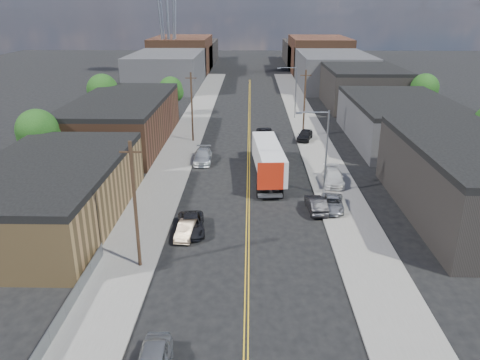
{
  "coord_description": "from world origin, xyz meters",
  "views": [
    {
      "loc": [
        0.13,
        -21.06,
        18.87
      ],
      "look_at": [
        -0.82,
        22.41,
        2.5
      ],
      "focal_mm": 35.0,
      "sensor_mm": 36.0,
      "label": 1
    }
  ],
  "objects_px": {
    "semi_truck": "(268,156)",
    "car_ahead_truck": "(265,134)",
    "car_right_lot_a": "(332,203)",
    "car_left_d": "(203,156)",
    "car_right_lot_c": "(305,135)",
    "car_left_b": "(186,230)",
    "car_right_oncoming": "(316,204)",
    "car_left_c": "(191,224)",
    "car_right_lot_b": "(333,177)"
  },
  "relations": [
    {
      "from": "car_left_b",
      "to": "car_left_c",
      "type": "height_order",
      "value": "car_left_c"
    },
    {
      "from": "car_left_b",
      "to": "car_right_lot_a",
      "type": "bearing_deg",
      "value": 28.18
    },
    {
      "from": "car_left_d",
      "to": "car_right_oncoming",
      "type": "height_order",
      "value": "car_left_d"
    },
    {
      "from": "car_right_lot_a",
      "to": "car_ahead_truck",
      "type": "distance_m",
      "value": 26.85
    },
    {
      "from": "car_right_oncoming",
      "to": "car_right_lot_a",
      "type": "relative_size",
      "value": 0.99
    },
    {
      "from": "semi_truck",
      "to": "car_left_c",
      "type": "xyz_separation_m",
      "value": [
        -7.24,
        -14.82,
        -1.63
      ]
    },
    {
      "from": "semi_truck",
      "to": "car_ahead_truck",
      "type": "height_order",
      "value": "semi_truck"
    },
    {
      "from": "car_right_lot_b",
      "to": "semi_truck",
      "type": "bearing_deg",
      "value": 160.96
    },
    {
      "from": "semi_truck",
      "to": "car_right_lot_b",
      "type": "distance_m",
      "value": 7.89
    },
    {
      "from": "car_left_d",
      "to": "car_right_oncoming",
      "type": "bearing_deg",
      "value": -51.73
    },
    {
      "from": "semi_truck",
      "to": "car_left_d",
      "type": "distance_m",
      "value": 9.45
    },
    {
      "from": "car_right_lot_a",
      "to": "car_right_lot_c",
      "type": "xyz_separation_m",
      "value": [
        0.0,
        24.84,
        0.13
      ]
    },
    {
      "from": "car_left_c",
      "to": "car_right_lot_b",
      "type": "height_order",
      "value": "car_right_lot_b"
    },
    {
      "from": "car_left_c",
      "to": "car_right_oncoming",
      "type": "xyz_separation_m",
      "value": [
        11.6,
        4.56,
        0.05
      ]
    },
    {
      "from": "car_left_d",
      "to": "car_right_lot_a",
      "type": "relative_size",
      "value": 1.19
    },
    {
      "from": "car_left_b",
      "to": "car_right_lot_c",
      "type": "height_order",
      "value": "car_right_lot_c"
    },
    {
      "from": "car_left_d",
      "to": "car_ahead_truck",
      "type": "bearing_deg",
      "value": 52.55
    },
    {
      "from": "car_left_d",
      "to": "car_right_lot_a",
      "type": "distance_m",
      "value": 20.32
    },
    {
      "from": "car_left_b",
      "to": "car_right_lot_a",
      "type": "height_order",
      "value": "car_right_lot_a"
    },
    {
      "from": "car_right_lot_c",
      "to": "semi_truck",
      "type": "bearing_deg",
      "value": -95.16
    },
    {
      "from": "car_right_lot_a",
      "to": "car_right_lot_b",
      "type": "relative_size",
      "value": 0.87
    },
    {
      "from": "semi_truck",
      "to": "car_left_b",
      "type": "height_order",
      "value": "semi_truck"
    },
    {
      "from": "car_right_lot_a",
      "to": "car_right_lot_b",
      "type": "xyz_separation_m",
      "value": [
        1.21,
        7.09,
        0.13
      ]
    },
    {
      "from": "car_left_d",
      "to": "semi_truck",
      "type": "bearing_deg",
      "value": -31.32
    },
    {
      "from": "semi_truck",
      "to": "car_right_lot_a",
      "type": "relative_size",
      "value": 3.46
    },
    {
      "from": "car_left_d",
      "to": "car_right_lot_c",
      "type": "bearing_deg",
      "value": 34.2
    },
    {
      "from": "car_right_lot_b",
      "to": "car_right_lot_c",
      "type": "distance_m",
      "value": 17.79
    },
    {
      "from": "car_right_oncoming",
      "to": "car_left_c",
      "type": "bearing_deg",
      "value": 17.3
    },
    {
      "from": "car_left_c",
      "to": "car_ahead_truck",
      "type": "bearing_deg",
      "value": 68.99
    },
    {
      "from": "semi_truck",
      "to": "car_right_lot_b",
      "type": "height_order",
      "value": "semi_truck"
    },
    {
      "from": "semi_truck",
      "to": "car_right_lot_b",
      "type": "bearing_deg",
      "value": -27.01
    },
    {
      "from": "car_right_lot_a",
      "to": "car_right_lot_b",
      "type": "height_order",
      "value": "car_right_lot_b"
    },
    {
      "from": "car_right_lot_b",
      "to": "car_right_lot_c",
      "type": "xyz_separation_m",
      "value": [
        -1.21,
        17.75,
        0.01
      ]
    },
    {
      "from": "car_left_b",
      "to": "car_right_lot_a",
      "type": "xyz_separation_m",
      "value": [
        13.51,
        5.69,
        0.14
      ]
    },
    {
      "from": "car_ahead_truck",
      "to": "car_left_c",
      "type": "bearing_deg",
      "value": -108.59
    },
    {
      "from": "car_right_oncoming",
      "to": "car_right_lot_a",
      "type": "bearing_deg",
      "value": -176.99
    },
    {
      "from": "car_right_oncoming",
      "to": "car_right_lot_c",
      "type": "distance_m",
      "value": 25.1
    },
    {
      "from": "car_right_lot_c",
      "to": "car_left_b",
      "type": "bearing_deg",
      "value": -97.07
    },
    {
      "from": "car_left_d",
      "to": "car_ahead_truck",
      "type": "relative_size",
      "value": 1.06
    },
    {
      "from": "car_right_lot_b",
      "to": "car_ahead_truck",
      "type": "height_order",
      "value": "car_right_lot_b"
    },
    {
      "from": "car_right_oncoming",
      "to": "car_right_lot_a",
      "type": "height_order",
      "value": "car_right_oncoming"
    },
    {
      "from": "car_left_b",
      "to": "car_left_d",
      "type": "relative_size",
      "value": 0.72
    },
    {
      "from": "car_left_d",
      "to": "car_right_oncoming",
      "type": "xyz_separation_m",
      "value": [
        12.46,
        -14.87,
        -0.04
      ]
    },
    {
      "from": "car_left_d",
      "to": "car_right_lot_b",
      "type": "relative_size",
      "value": 1.03
    },
    {
      "from": "semi_truck",
      "to": "car_ahead_truck",
      "type": "distance_m",
      "value": 16.25
    },
    {
      "from": "car_right_lot_b",
      "to": "car_left_c",
      "type": "bearing_deg",
      "value": -137.13
    },
    {
      "from": "car_left_b",
      "to": "car_left_d",
      "type": "bearing_deg",
      "value": 96.88
    },
    {
      "from": "car_right_oncoming",
      "to": "car_right_lot_b",
      "type": "height_order",
      "value": "car_right_lot_b"
    },
    {
      "from": "car_left_c",
      "to": "car_right_oncoming",
      "type": "bearing_deg",
      "value": 13.98
    },
    {
      "from": "car_left_b",
      "to": "car_right_oncoming",
      "type": "height_order",
      "value": "car_right_oncoming"
    }
  ]
}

